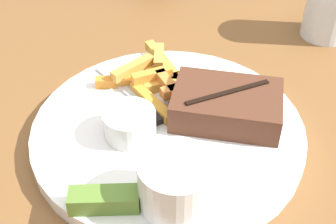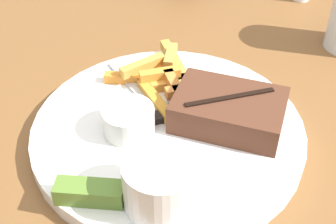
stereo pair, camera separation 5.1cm
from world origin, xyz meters
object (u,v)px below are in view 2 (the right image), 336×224
object	(u,v)px
steak_portion	(229,110)
pickle_spear	(90,193)
coleslaw_cup	(161,181)
dipping_sauce_cup	(128,119)
fork_utensil	(134,87)
knife_utensil	(194,108)
dinner_plate	(168,131)

from	to	relation	value
steak_portion	pickle_spear	bearing A→B (deg)	-110.83
coleslaw_cup	dipping_sauce_cup	xyz separation A→B (m)	(-0.08, 0.07, -0.01)
dipping_sauce_cup	fork_utensil	xyz separation A→B (m)	(-0.04, 0.07, -0.02)
fork_utensil	knife_utensil	size ratio (longest dim) A/B	0.87
steak_portion	pickle_spear	distance (m)	0.18
dipping_sauce_cup	knife_utensil	world-z (taller)	dipping_sauce_cup
pickle_spear	knife_utensil	world-z (taller)	pickle_spear
fork_utensil	knife_utensil	xyz separation A→B (m)	(0.08, 0.00, 0.00)
steak_portion	dipping_sauce_cup	world-z (taller)	steak_portion
dipping_sauce_cup	knife_utensil	distance (m)	0.08
coleslaw_cup	pickle_spear	distance (m)	0.07
steak_portion	dipping_sauce_cup	distance (m)	0.11
fork_utensil	knife_utensil	distance (m)	0.08
coleslaw_cup	dinner_plate	bearing A→B (deg)	117.32
dipping_sauce_cup	fork_utensil	bearing A→B (deg)	120.11
dinner_plate	coleslaw_cup	bearing A→B (deg)	-62.68
coleslaw_cup	dipping_sauce_cup	size ratio (longest dim) A/B	1.24
dinner_plate	pickle_spear	xyz separation A→B (m)	(-0.01, -0.13, 0.02)
coleslaw_cup	pickle_spear	bearing A→B (deg)	-151.22
pickle_spear	fork_utensil	size ratio (longest dim) A/B	0.55
coleslaw_cup	dipping_sauce_cup	world-z (taller)	coleslaw_cup
steak_portion	coleslaw_cup	distance (m)	0.14
steak_portion	pickle_spear	world-z (taller)	steak_portion
pickle_spear	fork_utensil	bearing A→B (deg)	110.56
pickle_spear	dinner_plate	bearing A→B (deg)	85.81
coleslaw_cup	knife_utensil	size ratio (longest dim) A/B	0.50
coleslaw_cup	fork_utensil	world-z (taller)	coleslaw_cup
steak_portion	pickle_spear	xyz separation A→B (m)	(-0.06, -0.17, -0.01)
steak_portion	fork_utensil	distance (m)	0.13
dinner_plate	fork_utensil	xyz separation A→B (m)	(-0.07, 0.04, 0.01)
steak_portion	knife_utensil	world-z (taller)	steak_portion
dipping_sauce_cup	fork_utensil	world-z (taller)	dipping_sauce_cup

